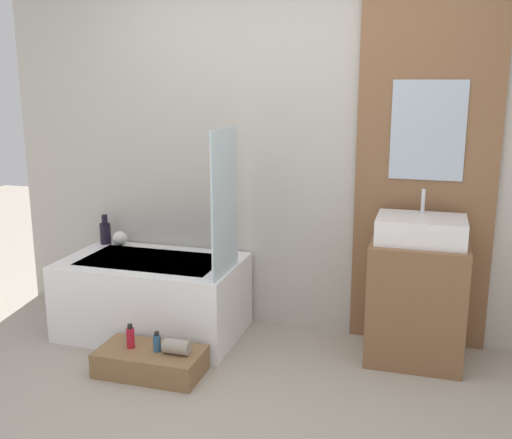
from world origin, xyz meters
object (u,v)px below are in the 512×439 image
(bottle_soap_primary, at_px, (130,337))
(bottle_soap_secondary, at_px, (157,343))
(vase_tall_dark, at_px, (105,232))
(vase_round_light, at_px, (120,238))
(wooden_step_bench, at_px, (151,362))
(sink, at_px, (421,229))
(bathtub, at_px, (153,296))

(bottle_soap_primary, bearing_deg, bottle_soap_secondary, -0.00)
(vase_tall_dark, xyz_separation_m, bottle_soap_primary, (0.65, -0.85, -0.41))
(vase_round_light, bearing_deg, bottle_soap_primary, -58.30)
(wooden_step_bench, height_order, sink, sink)
(bathtub, bearing_deg, bottle_soap_primary, -77.84)
(wooden_step_bench, bearing_deg, vase_tall_dark, 132.24)
(bottle_soap_primary, bearing_deg, wooden_step_bench, -0.00)
(sink, relative_size, bottle_soap_secondary, 4.31)
(sink, relative_size, bottle_soap_primary, 3.52)
(bathtub, relative_size, bottle_soap_primary, 8.08)
(wooden_step_bench, bearing_deg, bottle_soap_secondary, 0.00)
(vase_tall_dark, bearing_deg, bathtub, -28.41)
(wooden_step_bench, xyz_separation_m, bottle_soap_secondary, (0.05, 0.00, 0.13))
(wooden_step_bench, relative_size, vase_tall_dark, 2.86)
(vase_round_light, bearing_deg, sink, -4.27)
(vase_round_light, relative_size, bottle_soap_primary, 0.72)
(sink, height_order, bottle_soap_secondary, sink)
(bathtub, xyz_separation_m, sink, (1.78, 0.11, 0.58))
(bathtub, xyz_separation_m, vase_tall_dark, (-0.52, 0.28, 0.36))
(sink, bearing_deg, vase_round_light, 175.73)
(sink, bearing_deg, bathtub, -176.59)
(sink, height_order, vase_round_light, sink)
(wooden_step_bench, distance_m, sink, 1.85)
(wooden_step_bench, distance_m, bottle_soap_primary, 0.19)
(bathtub, bearing_deg, vase_round_light, 145.79)
(wooden_step_bench, height_order, vase_tall_dark, vase_tall_dark)
(bathtub, relative_size, vase_tall_dark, 5.46)
(bottle_soap_primary, distance_m, bottle_soap_secondary, 0.18)
(wooden_step_bench, bearing_deg, sink, 23.85)
(bathtub, xyz_separation_m, wooden_step_bench, (0.25, -0.57, -0.19))
(sink, xyz_separation_m, bottle_soap_primary, (-1.66, -0.68, -0.63))
(sink, distance_m, bottle_soap_primary, 1.90)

